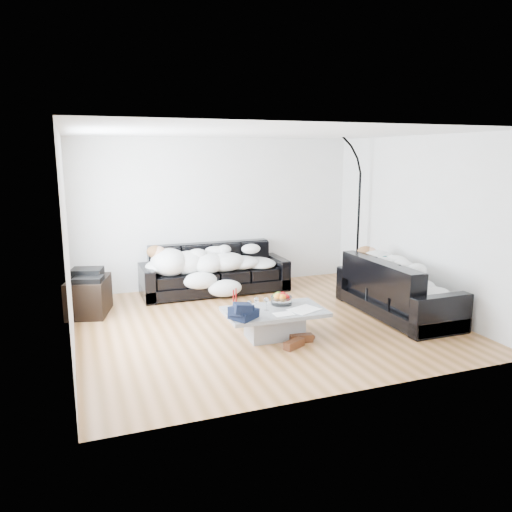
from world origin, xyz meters
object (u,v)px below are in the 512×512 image
object	(u,v)px
sofa_right	(398,287)
candle_right	(236,298)
sleeper_back	(215,257)
wine_glass_c	(267,304)
fruit_bowl	(281,298)
wine_glass_b	(249,307)
shoes	(298,341)
coffee_table	(275,324)
candle_left	(233,299)
floor_lamp	(359,218)
sleeper_right	(398,273)
sofa_back	(215,269)
stereo	(87,274)
wine_glass_a	(256,303)
av_cabinet	(89,296)

from	to	relation	value
sofa_right	candle_right	xyz separation A→B (m)	(-2.47, 0.04, 0.08)
sleeper_back	wine_glass_c	size ratio (longest dim) A/B	12.59
fruit_bowl	wine_glass_b	size ratio (longest dim) A/B	1.81
fruit_bowl	wine_glass_c	bearing A→B (deg)	-148.52
shoes	coffee_table	bearing A→B (deg)	100.95
candle_left	floor_lamp	distance (m)	3.27
sofa_right	shoes	distance (m)	2.00
sleeper_right	sofa_back	bearing A→B (deg)	45.92
sofa_right	stereo	bearing A→B (deg)	69.12
sleeper_right	wine_glass_b	distance (m)	2.41
wine_glass_b	wine_glass_c	size ratio (longest dim) A/B	0.94
sofa_back	floor_lamp	distance (m)	2.64
wine_glass_a	wine_glass_c	world-z (taller)	wine_glass_c
floor_lamp	shoes	bearing A→B (deg)	-135.52
sleeper_back	candle_right	world-z (taller)	sleeper_back
sofa_back	stereo	xyz separation A→B (m)	(-2.07, -0.49, 0.20)
candle_left	wine_glass_a	bearing A→B (deg)	-23.49
candle_left	floor_lamp	size ratio (longest dim) A/B	0.10
sleeper_back	stereo	xyz separation A→B (m)	(-2.07, -0.44, -0.03)
sleeper_right	wine_glass_b	xyz separation A→B (m)	(-2.39, -0.24, -0.18)
sofa_back	fruit_bowl	bearing A→B (deg)	-81.98
av_cabinet	stereo	size ratio (longest dim) A/B	1.78
sofa_back	wine_glass_a	size ratio (longest dim) A/B	16.33
sofa_right	candle_left	xyz separation A→B (m)	(-2.52, 0.01, 0.08)
sleeper_right	floor_lamp	bearing A→B (deg)	-9.75
stereo	floor_lamp	distance (m)	4.55
candle_left	floor_lamp	xyz separation A→B (m)	(2.79, 1.55, 0.74)
wine_glass_a	floor_lamp	world-z (taller)	floor_lamp
candle_right	sofa_back	bearing A→B (deg)	81.84
candle_right	floor_lamp	xyz separation A→B (m)	(2.74, 1.52, 0.73)
sofa_right	shoes	world-z (taller)	sofa_right
av_cabinet	floor_lamp	world-z (taller)	floor_lamp
wine_glass_b	candle_right	bearing A→B (deg)	107.35
fruit_bowl	floor_lamp	world-z (taller)	floor_lamp
coffee_table	fruit_bowl	xyz separation A→B (m)	(0.17, 0.19, 0.27)
floor_lamp	wine_glass_a	bearing A→B (deg)	-146.92
floor_lamp	sleeper_back	bearing A→B (deg)	167.95
shoes	fruit_bowl	bearing A→B (deg)	74.69
candle_left	coffee_table	bearing A→B (deg)	-27.51
sofa_right	sleeper_right	xyz separation A→B (m)	(0.00, -0.00, 0.22)
fruit_bowl	wine_glass_b	distance (m)	0.55
sofa_back	stereo	bearing A→B (deg)	-166.69
candle_right	shoes	world-z (taller)	candle_right
sleeper_right	coffee_table	bearing A→B (deg)	96.72
candle_right	stereo	bearing A→B (deg)	138.24
sleeper_right	wine_glass_c	xyz separation A→B (m)	(-2.15, -0.23, -0.18)
fruit_bowl	wine_glass_a	size ratio (longest dim) A/B	1.86
fruit_bowl	shoes	bearing A→B (deg)	-90.90
shoes	candle_left	bearing A→B (deg)	122.61
wine_glass_a	av_cabinet	world-z (taller)	av_cabinet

